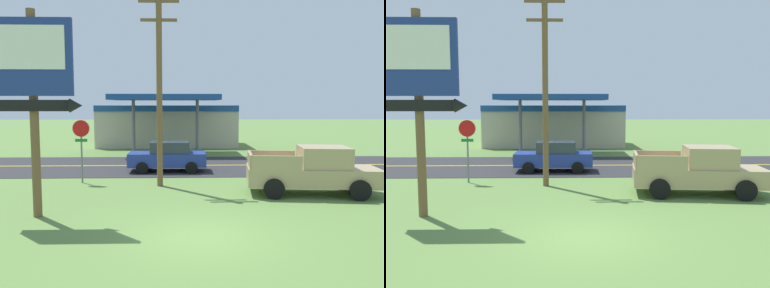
% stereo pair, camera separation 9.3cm
% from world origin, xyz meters
% --- Properties ---
extents(ground_plane, '(180.00, 180.00, 0.00)m').
position_xyz_m(ground_plane, '(0.00, 0.00, 0.00)').
color(ground_plane, '#5B7F3D').
extents(road_asphalt, '(140.00, 8.00, 0.02)m').
position_xyz_m(road_asphalt, '(0.00, 13.00, 0.01)').
color(road_asphalt, '#2B2B2D').
rests_on(road_asphalt, ground).
extents(road_centre_line, '(126.00, 0.20, 0.01)m').
position_xyz_m(road_centre_line, '(0.00, 13.00, 0.02)').
color(road_centre_line, gold).
rests_on(road_centre_line, road_asphalt).
extents(motel_sign, '(2.90, 0.54, 6.62)m').
position_xyz_m(motel_sign, '(-5.16, 2.08, 4.46)').
color(motel_sign, brown).
rests_on(motel_sign, ground).
extents(stop_sign, '(0.80, 0.08, 2.95)m').
position_xyz_m(stop_sign, '(-5.16, 7.89, 2.03)').
color(stop_sign, slate).
rests_on(stop_sign, ground).
extents(utility_pole, '(1.77, 0.26, 8.61)m').
position_xyz_m(utility_pole, '(-1.47, 7.07, 4.58)').
color(utility_pole, brown).
rests_on(utility_pole, ground).
extents(gas_station, '(12.00, 11.50, 4.40)m').
position_xyz_m(gas_station, '(-1.66, 25.05, 1.94)').
color(gas_station, beige).
rests_on(gas_station, ground).
extents(pickup_tan_parked_on_lawn, '(5.40, 2.70, 1.96)m').
position_xyz_m(pickup_tan_parked_on_lawn, '(4.86, 5.18, 0.96)').
color(pickup_tan_parked_on_lawn, tan).
rests_on(pickup_tan_parked_on_lawn, ground).
extents(car_blue_near_lane, '(4.20, 2.00, 1.64)m').
position_xyz_m(car_blue_near_lane, '(-1.23, 11.00, 0.83)').
color(car_blue_near_lane, '#233893').
rests_on(car_blue_near_lane, ground).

